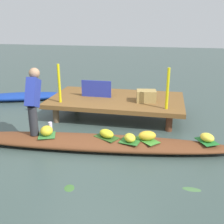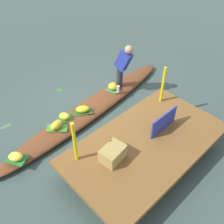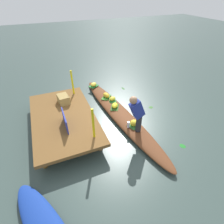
{
  "view_description": "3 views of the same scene",
  "coord_description": "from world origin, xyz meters",
  "px_view_note": "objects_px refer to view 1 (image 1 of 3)",
  "views": [
    {
      "loc": [
        1.29,
        -4.29,
        2.24
      ],
      "look_at": [
        0.29,
        0.49,
        0.55
      ],
      "focal_mm": 42.64,
      "sensor_mm": 36.0,
      "label": 1
    },
    {
      "loc": [
        2.84,
        3.7,
        4.08
      ],
      "look_at": [
        -0.1,
        0.63,
        0.33
      ],
      "focal_mm": 40.6,
      "sensor_mm": 36.0,
      "label": 2
    },
    {
      "loc": [
        -4.29,
        2.04,
        3.64
      ],
      "look_at": [
        -0.06,
        0.3,
        0.31
      ],
      "focal_mm": 28.04,
      "sensor_mm": 36.0,
      "label": 3
    }
  ],
  "objects_px": {
    "banana_bunch_3": "(147,136)",
    "vendor_person": "(33,98)",
    "vendor_boat": "(91,142)",
    "banana_bunch_0": "(130,138)",
    "moored_boat": "(22,97)",
    "banana_bunch_1": "(207,137)",
    "market_banner": "(96,89)",
    "banana_bunch_2": "(107,134)",
    "water_bottle": "(50,127)",
    "produce_crate": "(146,96)",
    "banana_bunch_4": "(47,131)"
  },
  "relations": [
    {
      "from": "moored_boat",
      "to": "banana_bunch_0",
      "type": "bearing_deg",
      "value": -56.38
    },
    {
      "from": "moored_boat",
      "to": "banana_bunch_2",
      "type": "relative_size",
      "value": 8.8
    },
    {
      "from": "produce_crate",
      "to": "banana_bunch_1",
      "type": "bearing_deg",
      "value": -49.35
    },
    {
      "from": "banana_bunch_0",
      "to": "banana_bunch_4",
      "type": "xyz_separation_m",
      "value": [
        -1.55,
        -0.05,
        0.02
      ]
    },
    {
      "from": "banana_bunch_0",
      "to": "water_bottle",
      "type": "distance_m",
      "value": 1.56
    },
    {
      "from": "banana_bunch_2",
      "to": "produce_crate",
      "type": "distance_m",
      "value": 1.73
    },
    {
      "from": "banana_bunch_2",
      "to": "vendor_person",
      "type": "height_order",
      "value": "vendor_person"
    },
    {
      "from": "banana_bunch_1",
      "to": "water_bottle",
      "type": "xyz_separation_m",
      "value": [
        -2.89,
        -0.16,
        0.02
      ]
    },
    {
      "from": "banana_bunch_4",
      "to": "produce_crate",
      "type": "distance_m",
      "value": 2.44
    },
    {
      "from": "banana_bunch_0",
      "to": "produce_crate",
      "type": "xyz_separation_m",
      "value": [
        0.13,
        1.69,
        0.31
      ]
    },
    {
      "from": "banana_bunch_1",
      "to": "banana_bunch_4",
      "type": "bearing_deg",
      "value": -173.16
    },
    {
      "from": "market_banner",
      "to": "vendor_boat",
      "type": "bearing_deg",
      "value": -78.46
    },
    {
      "from": "banana_bunch_1",
      "to": "produce_crate",
      "type": "relative_size",
      "value": 0.61
    },
    {
      "from": "banana_bunch_3",
      "to": "produce_crate",
      "type": "distance_m",
      "value": 1.6
    },
    {
      "from": "moored_boat",
      "to": "banana_bunch_1",
      "type": "height_order",
      "value": "banana_bunch_1"
    },
    {
      "from": "water_bottle",
      "to": "market_banner",
      "type": "height_order",
      "value": "market_banner"
    },
    {
      "from": "banana_bunch_4",
      "to": "market_banner",
      "type": "bearing_deg",
      "value": 76.74
    },
    {
      "from": "banana_bunch_2",
      "to": "water_bottle",
      "type": "bearing_deg",
      "value": 178.05
    },
    {
      "from": "moored_boat",
      "to": "banana_bunch_4",
      "type": "xyz_separation_m",
      "value": [
        2.04,
        -2.67,
        0.2
      ]
    },
    {
      "from": "banana_bunch_3",
      "to": "water_bottle",
      "type": "height_order",
      "value": "water_bottle"
    },
    {
      "from": "banana_bunch_2",
      "to": "water_bottle",
      "type": "xyz_separation_m",
      "value": [
        -1.11,
        0.04,
        0.02
      ]
    },
    {
      "from": "banana_bunch_3",
      "to": "water_bottle",
      "type": "distance_m",
      "value": 1.85
    },
    {
      "from": "banana_bunch_0",
      "to": "banana_bunch_2",
      "type": "relative_size",
      "value": 0.79
    },
    {
      "from": "banana_bunch_1",
      "to": "produce_crate",
      "type": "bearing_deg",
      "value": 130.65
    },
    {
      "from": "banana_bunch_3",
      "to": "market_banner",
      "type": "bearing_deg",
      "value": 128.9
    },
    {
      "from": "moored_boat",
      "to": "banana_bunch_1",
      "type": "relative_size",
      "value": 10.13
    },
    {
      "from": "market_banner",
      "to": "produce_crate",
      "type": "xyz_separation_m",
      "value": [
        1.23,
        -0.16,
        -0.07
      ]
    },
    {
      "from": "vendor_boat",
      "to": "moored_boat",
      "type": "bearing_deg",
      "value": 132.81
    },
    {
      "from": "vendor_boat",
      "to": "banana_bunch_0",
      "type": "height_order",
      "value": "banana_bunch_0"
    },
    {
      "from": "moored_boat",
      "to": "banana_bunch_4",
      "type": "height_order",
      "value": "banana_bunch_4"
    },
    {
      "from": "vendor_person",
      "to": "vendor_boat",
      "type": "bearing_deg",
      "value": -0.0
    },
    {
      "from": "vendor_boat",
      "to": "produce_crate",
      "type": "relative_size",
      "value": 12.05
    },
    {
      "from": "produce_crate",
      "to": "banana_bunch_2",
      "type": "bearing_deg",
      "value": -109.81
    },
    {
      "from": "banana_bunch_0",
      "to": "vendor_person",
      "type": "bearing_deg",
      "value": 178.64
    },
    {
      "from": "vendor_boat",
      "to": "banana_bunch_4",
      "type": "distance_m",
      "value": 0.85
    },
    {
      "from": "vendor_boat",
      "to": "moored_boat",
      "type": "distance_m",
      "value": 3.85
    },
    {
      "from": "banana_bunch_4",
      "to": "vendor_person",
      "type": "relative_size",
      "value": 0.19
    },
    {
      "from": "moored_boat",
      "to": "water_bottle",
      "type": "distance_m",
      "value": 3.21
    },
    {
      "from": "moored_boat",
      "to": "banana_bunch_2",
      "type": "bearing_deg",
      "value": -59.01
    },
    {
      "from": "vendor_boat",
      "to": "market_banner",
      "type": "bearing_deg",
      "value": 96.45
    },
    {
      "from": "moored_boat",
      "to": "market_banner",
      "type": "bearing_deg",
      "value": -37.27
    },
    {
      "from": "banana_bunch_1",
      "to": "banana_bunch_2",
      "type": "relative_size",
      "value": 0.87
    },
    {
      "from": "vendor_boat",
      "to": "banana_bunch_1",
      "type": "relative_size",
      "value": 19.71
    },
    {
      "from": "moored_boat",
      "to": "banana_bunch_1",
      "type": "bearing_deg",
      "value": -45.54
    },
    {
      "from": "banana_bunch_1",
      "to": "water_bottle",
      "type": "height_order",
      "value": "water_bottle"
    },
    {
      "from": "market_banner",
      "to": "produce_crate",
      "type": "relative_size",
      "value": 1.68
    },
    {
      "from": "banana_bunch_2",
      "to": "market_banner",
      "type": "relative_size",
      "value": 0.42
    },
    {
      "from": "moored_boat",
      "to": "banana_bunch_1",
      "type": "xyz_separation_m",
      "value": [
        4.92,
        -2.32,
        0.17
      ]
    },
    {
      "from": "banana_bunch_4",
      "to": "produce_crate",
      "type": "height_order",
      "value": "produce_crate"
    },
    {
      "from": "banana_bunch_3",
      "to": "vendor_person",
      "type": "distance_m",
      "value": 2.19
    }
  ]
}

